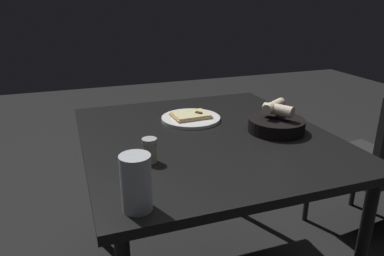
{
  "coord_description": "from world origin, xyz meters",
  "views": [
    {
      "loc": [
        -1.23,
        0.49,
        1.25
      ],
      "look_at": [
        -0.01,
        0.06,
        0.78
      ],
      "focal_mm": 33.87,
      "sensor_mm": 36.0,
      "label": 1
    }
  ],
  "objects_px": {
    "bread_basket": "(276,122)",
    "pepper_shaker": "(150,152)",
    "beer_glass": "(136,186)",
    "chair_near": "(381,157)",
    "pizza_plate": "(192,118)",
    "dining_table": "(206,149)"
  },
  "relations": [
    {
      "from": "bread_basket",
      "to": "pepper_shaker",
      "type": "relative_size",
      "value": 2.74
    },
    {
      "from": "beer_glass",
      "to": "chair_near",
      "type": "relative_size",
      "value": 0.18
    },
    {
      "from": "bread_basket",
      "to": "beer_glass",
      "type": "bearing_deg",
      "value": 120.18
    },
    {
      "from": "beer_glass",
      "to": "pizza_plate",
      "type": "bearing_deg",
      "value": -30.81
    },
    {
      "from": "dining_table",
      "to": "bread_basket",
      "type": "relative_size",
      "value": 4.61
    },
    {
      "from": "chair_near",
      "to": "bread_basket",
      "type": "bearing_deg",
      "value": 96.69
    },
    {
      "from": "pizza_plate",
      "to": "bread_basket",
      "type": "distance_m",
      "value": 0.36
    },
    {
      "from": "beer_glass",
      "to": "bread_basket",
      "type": "bearing_deg",
      "value": -59.82
    },
    {
      "from": "chair_near",
      "to": "beer_glass",
      "type": "bearing_deg",
      "value": 108.8
    },
    {
      "from": "bread_basket",
      "to": "beer_glass",
      "type": "xyz_separation_m",
      "value": [
        -0.37,
        0.63,
        0.03
      ]
    },
    {
      "from": "chair_near",
      "to": "dining_table",
      "type": "bearing_deg",
      "value": 91.08
    },
    {
      "from": "dining_table",
      "to": "pepper_shaker",
      "type": "distance_m",
      "value": 0.33
    },
    {
      "from": "pizza_plate",
      "to": "beer_glass",
      "type": "distance_m",
      "value": 0.71
    },
    {
      "from": "dining_table",
      "to": "chair_near",
      "type": "distance_m",
      "value": 0.98
    },
    {
      "from": "bread_basket",
      "to": "chair_near",
      "type": "height_order",
      "value": "bread_basket"
    },
    {
      "from": "pepper_shaker",
      "to": "bread_basket",
      "type": "bearing_deg",
      "value": -78.59
    },
    {
      "from": "pizza_plate",
      "to": "chair_near",
      "type": "height_order",
      "value": "chair_near"
    },
    {
      "from": "bread_basket",
      "to": "chair_near",
      "type": "distance_m",
      "value": 0.75
    },
    {
      "from": "pizza_plate",
      "to": "pepper_shaker",
      "type": "distance_m",
      "value": 0.44
    },
    {
      "from": "dining_table",
      "to": "pepper_shaker",
      "type": "xyz_separation_m",
      "value": [
        -0.17,
        0.26,
        0.1
      ]
    },
    {
      "from": "pizza_plate",
      "to": "chair_near",
      "type": "relative_size",
      "value": 0.3
    },
    {
      "from": "bread_basket",
      "to": "beer_glass",
      "type": "height_order",
      "value": "beer_glass"
    }
  ]
}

